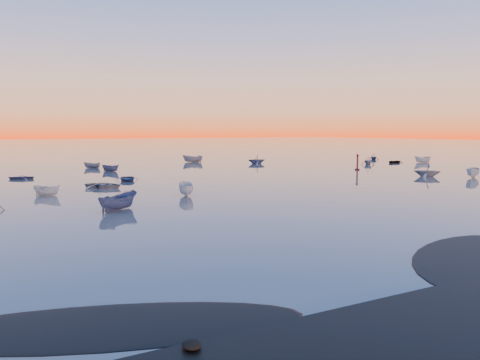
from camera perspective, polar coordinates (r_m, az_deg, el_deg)
ground at (r=119.03m, az=-17.32°, el=2.44°), size 600.00×600.00×0.00m
mud_lobes at (r=28.45m, az=26.59°, el=-8.68°), size 140.00×6.00×0.07m
moored_fleet at (r=73.58m, az=-10.23°, el=0.55°), size 124.00×58.00×1.20m
boat_near_center at (r=42.37m, az=-14.61°, el=-3.57°), size 3.84×4.67×1.51m
boat_near_right at (r=76.10m, az=21.83°, el=0.39°), size 4.13×3.84×1.37m
channel_marker at (r=85.10m, az=14.12°, el=2.00°), size 0.85×0.85×3.03m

